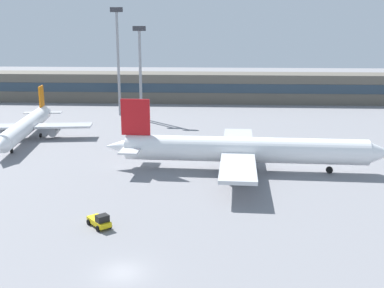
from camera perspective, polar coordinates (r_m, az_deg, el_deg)
name	(u,v)px	position (r m, az deg, el deg)	size (l,w,h in m)	color
ground_plane	(167,160)	(84.52, -3.00, -1.93)	(400.00, 400.00, 0.00)	gray
terminal_building	(191,87)	(151.18, -0.16, 6.88)	(136.12, 12.13, 9.00)	#5B564C
airplane_near	(247,150)	(77.62, 6.63, -0.72)	(47.42, 33.03, 11.72)	white
airplane_mid	(26,126)	(104.82, -19.45, 2.04)	(27.15, 38.66, 9.56)	white
baggage_tug_yellow	(100,221)	(57.52, -11.09, -9.14)	(3.50, 3.70, 1.75)	yellow
floodlight_tower_west	(140,66)	(121.48, -6.30, 9.42)	(3.20, 0.80, 23.42)	gray
floodlight_tower_east	(118,55)	(127.12, -8.95, 10.63)	(3.20, 0.80, 28.11)	gray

